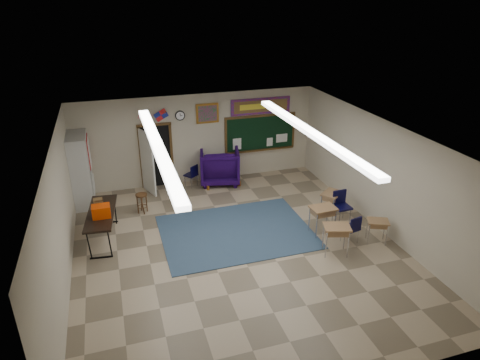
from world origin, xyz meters
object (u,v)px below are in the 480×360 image
object	(u,v)px
student_desk_front_left	(322,219)
folding_table	(103,225)
wingback_armchair	(220,166)
student_desk_front_right	(331,203)
wooden_stool	(142,203)

from	to	relation	value
student_desk_front_left	folding_table	size ratio (longest dim) A/B	0.39
wingback_armchair	student_desk_front_right	size ratio (longest dim) A/B	1.70
wingback_armchair	folding_table	world-z (taller)	wingback_armchair
wingback_armchair	wooden_stool	world-z (taller)	wingback_armchair
wingback_armchair	student_desk_front_left	world-z (taller)	wingback_armchair
wingback_armchair	student_desk_front_right	bearing A→B (deg)	139.91
wingback_armchair	student_desk_front_left	bearing A→B (deg)	126.23
student_desk_front_right	folding_table	world-z (taller)	folding_table
folding_table	wooden_stool	size ratio (longest dim) A/B	3.44
student_desk_front_right	student_desk_front_left	bearing A→B (deg)	-167.85
student_desk_front_left	student_desk_front_right	xyz separation A→B (m)	(0.71, 0.81, -0.03)
folding_table	wooden_stool	xyz separation A→B (m)	(1.11, 1.23, -0.14)
student_desk_front_left	student_desk_front_right	size ratio (longest dim) A/B	1.02
wingback_armchair	student_desk_front_right	xyz separation A→B (m)	(2.44, -3.29, -0.18)
wingback_armchair	student_desk_front_right	distance (m)	4.10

